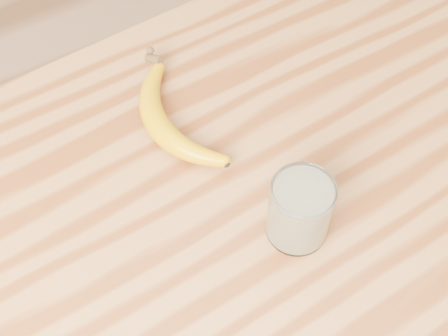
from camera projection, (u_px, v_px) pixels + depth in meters
table at (271, 222)px, 1.03m from camera, size 1.20×0.80×0.90m
smoothie_glass at (300, 210)px, 0.83m from camera, size 0.09×0.09×0.11m
banana at (158, 126)px, 0.95m from camera, size 0.13×0.32×0.04m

